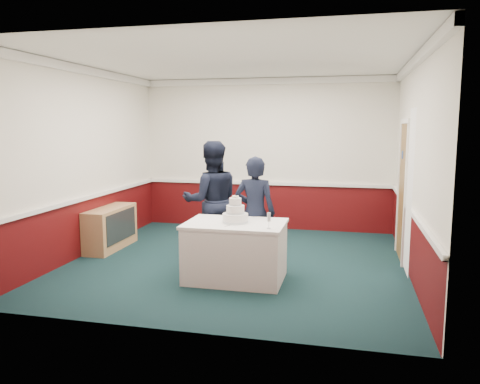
% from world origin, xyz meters
% --- Properties ---
extents(ground, '(5.00, 5.00, 0.00)m').
position_xyz_m(ground, '(0.00, 0.00, 0.00)').
color(ground, '#12272B').
rests_on(ground, ground).
extents(room_shell, '(5.00, 5.00, 3.00)m').
position_xyz_m(room_shell, '(0.08, 0.61, 1.97)').
color(room_shell, silver).
rests_on(room_shell, ground).
extents(sideboard, '(0.41, 1.20, 0.70)m').
position_xyz_m(sideboard, '(-2.28, 0.31, 0.35)').
color(sideboard, '#996D4A').
rests_on(sideboard, ground).
extents(cake_table, '(1.32, 0.92, 0.79)m').
position_xyz_m(cake_table, '(0.17, -0.80, 0.40)').
color(cake_table, white).
rests_on(cake_table, ground).
extents(wedding_cake, '(0.35, 0.35, 0.36)m').
position_xyz_m(wedding_cake, '(0.17, -0.80, 0.90)').
color(wedding_cake, white).
rests_on(wedding_cake, cake_table).
extents(cake_knife, '(0.08, 0.21, 0.00)m').
position_xyz_m(cake_knife, '(0.14, -1.00, 0.79)').
color(cake_knife, silver).
rests_on(cake_knife, cake_table).
extents(champagne_flute, '(0.05, 0.05, 0.21)m').
position_xyz_m(champagne_flute, '(0.67, -1.08, 0.93)').
color(champagne_flute, silver).
rests_on(champagne_flute, cake_table).
extents(person_man, '(1.10, 0.99, 1.84)m').
position_xyz_m(person_man, '(-0.42, 0.08, 0.92)').
color(person_man, black).
rests_on(person_man, ground).
extents(person_woman, '(0.62, 0.42, 1.64)m').
position_xyz_m(person_woman, '(0.32, -0.23, 0.82)').
color(person_woman, black).
rests_on(person_woman, ground).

